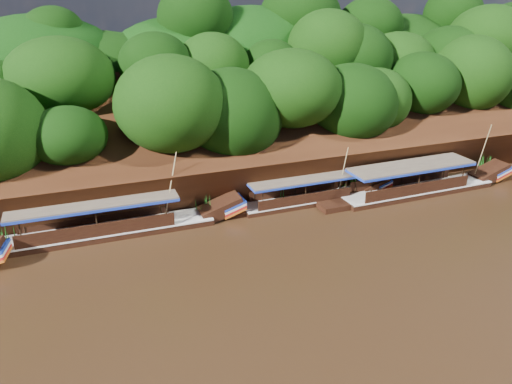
% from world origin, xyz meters
% --- Properties ---
extents(ground, '(160.00, 160.00, 0.00)m').
position_xyz_m(ground, '(0.00, 0.00, 0.00)').
color(ground, black).
rests_on(ground, ground).
extents(riverbank, '(120.00, 30.06, 19.40)m').
position_xyz_m(riverbank, '(-0.01, 22.73, 1.89)').
color(riverbank, black).
rests_on(riverbank, ground).
extents(boat_0, '(16.31, 2.94, 6.17)m').
position_xyz_m(boat_0, '(12.06, 6.88, 0.60)').
color(boat_0, black).
rests_on(boat_0, ground).
extents(boat_1, '(12.90, 2.39, 4.90)m').
position_xyz_m(boat_1, '(2.55, 8.35, 0.50)').
color(boat_1, black).
rests_on(boat_1, ground).
extents(boat_2, '(16.81, 2.78, 5.97)m').
position_xyz_m(boat_2, '(-12.43, 8.30, 0.60)').
color(boat_2, black).
rests_on(boat_2, ground).
extents(reeds, '(50.17, 2.56, 1.95)m').
position_xyz_m(reeds, '(-2.72, 9.38, 0.86)').
color(reeds, '#1A5F17').
rests_on(reeds, ground).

